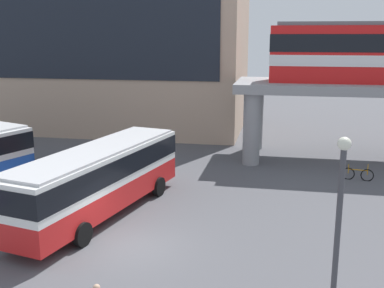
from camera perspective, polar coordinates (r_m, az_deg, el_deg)
name	(u,v)px	position (r m, az deg, el deg)	size (l,w,h in m)	color
ground_plane	(182,175)	(28.29, -1.18, -3.82)	(120.00, 120.00, 0.00)	#515156
station_building	(111,26)	(43.46, -9.88, 13.96)	(23.61, 11.98, 18.06)	tan
bus_main	(99,174)	(21.98, -11.26, -3.66)	(4.89, 11.33, 3.22)	red
bicycle_orange	(358,174)	(28.90, 19.54, -3.49)	(1.78, 0.30, 1.04)	black
lamp_post	(339,221)	(13.26, 17.43, -8.90)	(0.36, 0.36, 5.69)	#3F3F44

